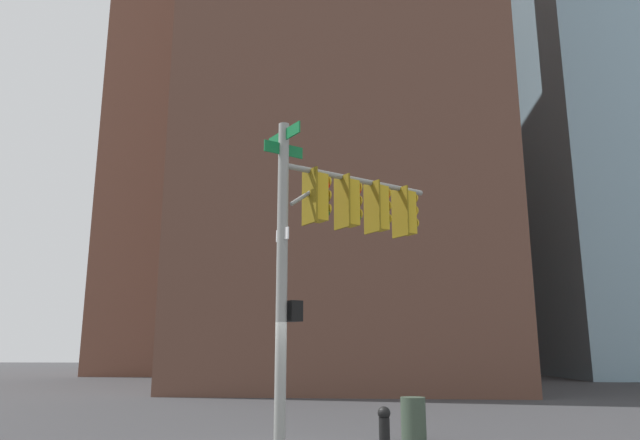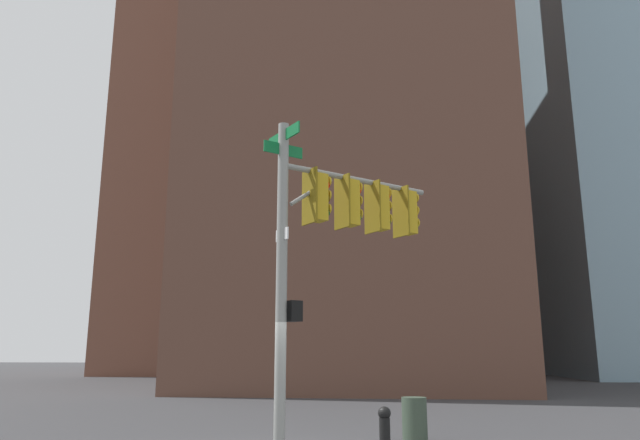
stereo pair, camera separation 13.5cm
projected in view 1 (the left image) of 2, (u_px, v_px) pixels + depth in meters
signal_pole_assembly at (339, 226)px, 12.48m from camera, size 2.96×3.38×6.54m
fire_hydrant at (384, 427)px, 11.81m from camera, size 0.34×0.26×0.87m
litter_bin at (413, 419)px, 13.16m from camera, size 0.56×0.56×0.95m
building_brick_midblock at (232, 131)px, 60.85m from camera, size 18.78×19.12×48.64m
building_brick_farside at (401, 174)px, 79.65m from camera, size 22.06×16.55×50.96m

